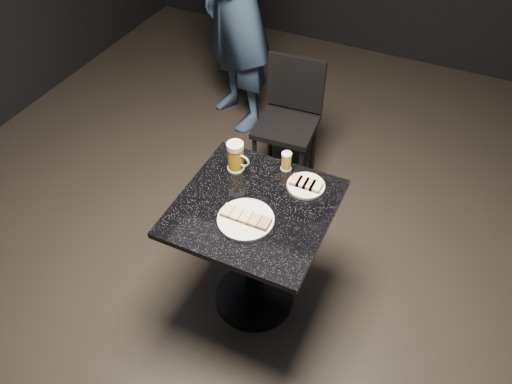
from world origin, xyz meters
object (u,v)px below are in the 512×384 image
Objects in this scene: beer_mug at (236,157)px; chair at (289,115)px; plate_large at (246,219)px; patron at (237,0)px; table at (254,240)px; plate_small at (306,186)px; beer_tumbler at (286,161)px.

beer_mug is 0.18× the size of chair.
beer_mug is at bearing 123.67° from plate_large.
patron is (-0.85, 1.61, 0.20)m from plate_large.
patron is 1.48m from beer_mug.
table is 4.75× the size of beer_mug.
patron reaches higher than plate_small.
plate_small is at bearing 62.49° from plate_large.
chair reaches higher than table.
plate_large is 1.40× the size of plate_small.
plate_small reaches higher than table.
plate_small is 0.97m from chair.
plate_large is at bearing -94.18° from beer_tumbler.
patron reaches higher than plate_large.
beer_mug is at bearing -32.08° from patron.
beer_tumbler reaches higher than plate_large.
table is 0.88× the size of chair.
plate_small is 0.24× the size of table.
beer_tumbler is 0.11× the size of chair.
table is 7.65× the size of beer_tumbler.
patron is at bearing 128.00° from plate_small.
table is 0.42m from beer_tumbler.
beer_tumbler is (0.88, -1.22, -0.16)m from patron.
plate_large is 0.27m from table.
patron reaches higher than chair.
plate_large is at bearing -86.94° from table.
plate_small is at bearing -63.55° from chair.
chair is (-0.25, 1.15, -0.26)m from plate_large.
beer_tumbler is at bearing -22.65° from patron.
beer_tumbler reaches higher than plate_small.
plate_large is at bearing -117.51° from plate_small.
beer_mug is (-0.36, -0.03, 0.07)m from plate_small.
beer_mug is at bearing -175.81° from plate_small.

